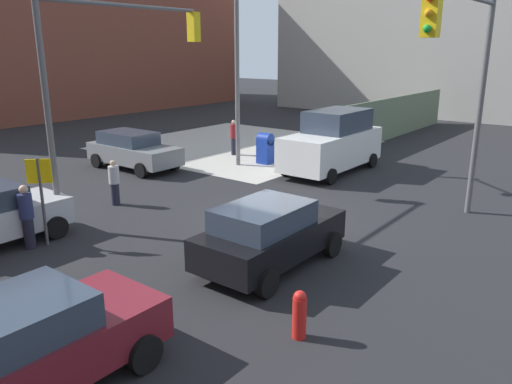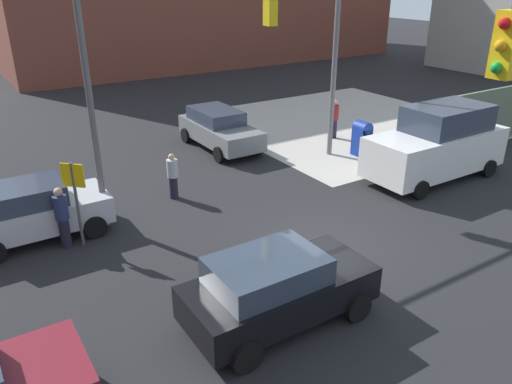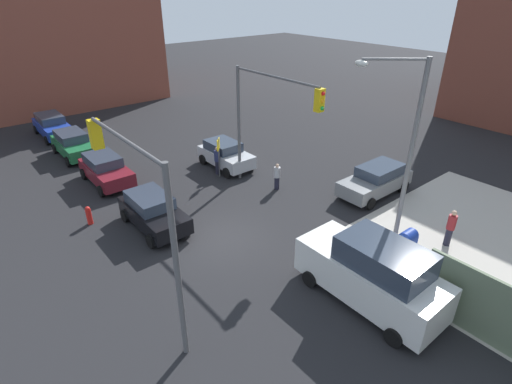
% 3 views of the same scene
% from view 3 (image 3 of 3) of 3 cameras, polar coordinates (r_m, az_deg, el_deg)
% --- Properties ---
extents(ground_plane, '(120.00, 120.00, 0.00)m').
position_cam_3_polar(ground_plane, '(18.41, -4.96, -6.51)').
color(ground_plane, black).
extents(traffic_signal_nw_corner, '(6.17, 0.36, 6.50)m').
position_cam_3_polar(traffic_signal_nw_corner, '(20.46, 1.58, 11.67)').
color(traffic_signal_nw_corner, '#59595B').
rests_on(traffic_signal_nw_corner, ground).
extents(traffic_signal_se_corner, '(5.33, 0.36, 6.50)m').
position_cam_3_polar(traffic_signal_se_corner, '(12.36, -16.39, -1.00)').
color(traffic_signal_se_corner, '#59595B').
rests_on(traffic_signal_se_corner, ground).
extents(street_lamp_corner, '(1.94, 2.10, 8.00)m').
position_cam_3_polar(street_lamp_corner, '(16.90, 20.33, 6.53)').
color(street_lamp_corner, slate).
rests_on(street_lamp_corner, ground).
extents(warning_sign_two_way, '(0.48, 0.48, 2.40)m').
position_cam_3_polar(warning_sign_two_way, '(23.44, -5.36, 5.85)').
color(warning_sign_two_way, '#4C4C4C').
rests_on(warning_sign_two_way, ground).
extents(mailbox_blue, '(0.56, 0.64, 1.43)m').
position_cam_3_polar(mailbox_blue, '(17.71, 20.72, -7.02)').
color(mailbox_blue, navy).
rests_on(mailbox_blue, ground).
extents(fire_hydrant, '(0.26, 0.26, 0.94)m').
position_cam_3_polar(fire_hydrant, '(20.70, -22.77, -3.04)').
color(fire_hydrant, red).
rests_on(fire_hydrant, ground).
extents(sedan_green, '(4.23, 2.02, 1.62)m').
position_cam_3_polar(sedan_green, '(29.27, -24.64, 6.26)').
color(sedan_green, '#1E6638').
rests_on(sedan_green, ground).
extents(hatchback_gray, '(2.02, 4.47, 1.62)m').
position_cam_3_polar(hatchback_gray, '(22.62, 16.77, 1.69)').
color(hatchback_gray, slate).
rests_on(hatchback_gray, ground).
extents(sedan_maroon, '(4.15, 2.02, 1.62)m').
position_cam_3_polar(sedan_maroon, '(24.49, -20.69, 3.07)').
color(sedan_maroon, maroon).
rests_on(sedan_maroon, ground).
extents(coupe_blue, '(4.50, 2.02, 1.62)m').
position_cam_3_polar(coupe_blue, '(33.95, -27.11, 8.47)').
color(coupe_blue, '#1E389E').
rests_on(coupe_blue, ground).
extents(sedan_silver, '(3.84, 2.02, 1.62)m').
position_cam_3_polar(sedan_silver, '(25.06, -4.39, 5.41)').
color(sedan_silver, '#B7BABF').
rests_on(sedan_silver, ground).
extents(sedan_black, '(4.09, 2.02, 1.62)m').
position_cam_3_polar(sedan_black, '(19.32, -14.49, -2.65)').
color(sedan_black, black).
rests_on(sedan_black, ground).
extents(van_white_delivery, '(5.40, 2.32, 2.62)m').
position_cam_3_polar(van_white_delivery, '(14.88, 16.30, -11.05)').
color(van_white_delivery, white).
rests_on(van_white_delivery, ground).
extents(pedestrian_crossing, '(0.36, 0.36, 1.55)m').
position_cam_3_polar(pedestrian_crossing, '(22.19, 3.02, 2.26)').
color(pedestrian_crossing, '#B2B2B7').
rests_on(pedestrian_crossing, ground).
extents(pedestrian_waiting, '(0.36, 0.36, 1.75)m').
position_cam_3_polar(pedestrian_waiting, '(19.32, 26.03, -4.57)').
color(pedestrian_waiting, maroon).
rests_on(pedestrian_waiting, ground).
extents(pedestrian_walking_north, '(0.36, 0.36, 1.74)m').
position_cam_3_polar(pedestrian_walking_north, '(24.10, -5.55, 4.58)').
color(pedestrian_walking_north, navy).
rests_on(pedestrian_walking_north, ground).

